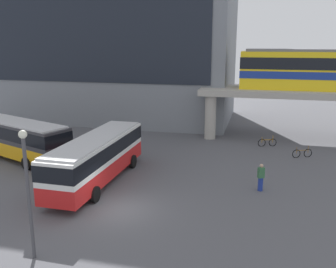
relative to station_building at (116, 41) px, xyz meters
name	(u,v)px	position (x,y,z in m)	size (l,w,h in m)	color
ground_plane	(163,158)	(10.12, -15.84, -9.51)	(120.00, 120.00, 0.00)	#515156
station_building	(116,41)	(0.00, 0.00, 0.00)	(28.38, 13.85, 19.00)	slate
bus_main	(97,155)	(7.21, -22.15, -7.52)	(2.88, 11.07, 3.22)	red
bus_secondary	(16,135)	(-1.51, -18.85, -7.52)	(11.21, 6.34, 3.22)	orange
bicycle_orange	(267,142)	(18.58, -9.89, -9.15)	(1.69, 0.69, 1.04)	black
bicycle_brown	(302,153)	(21.40, -12.72, -9.15)	(1.65, 0.80, 1.04)	black
pedestrian_by_bike_rack	(261,178)	(18.07, -20.97, -8.64)	(0.48, 0.42, 1.83)	navy
lamp_post	(28,185)	(8.31, -31.47, -5.99)	(0.36, 0.36, 5.91)	#3F3F44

